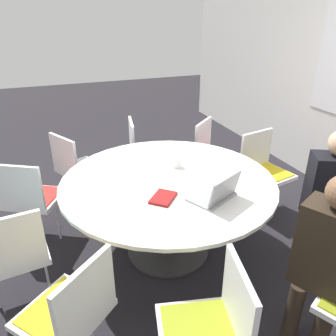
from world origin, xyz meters
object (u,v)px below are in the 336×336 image
Objects in this scene: handbag at (187,171)px; chair_9 at (212,325)px; chair_5 at (76,165)px; laptop at (217,194)px; person_0 at (328,254)px; chair_7 at (13,251)px; spiral_notebook at (163,198)px; chair_3 at (213,151)px; chair_8 at (71,309)px; chair_2 at (263,166)px; chair_6 at (30,195)px; chair_4 at (143,149)px; coffee_cup at (177,163)px; person_1 at (331,192)px.

chair_9 is at bearing -21.33° from handbag.
laptop reaches higher than chair_5.
chair_5 is at bearing 2.14° from person_0.
chair_7 is 3.32× the size of spiral_notebook.
chair_9 is 3.32× the size of spiral_notebook.
chair_3 is 2.04m from person_0.
chair_3 is 2.33m from chair_9.
chair_2 is at bearing -11.31° from chair_8.
chair_6 is 1.00× the size of chair_8.
chair_5 reaches higher than spiral_notebook.
chair_7 is 0.71m from chair_8.
chair_6 is 1.66m from laptop.
chair_2 is 1.00× the size of chair_6.
chair_8 reaches higher than handbag.
chair_5 is at bearing -48.20° from chair_3.
chair_3 and chair_4 have the same top height.
laptop is (-0.77, 0.43, 0.27)m from chair_9.
chair_3 is 0.81m from chair_4.
chair_2 is at bearing 96.37° from coffee_cup.
coffee_cup is at bearing -29.74° from handbag.
chair_5 is 9.75× the size of coffee_cup.
laptop is 0.39m from spiral_notebook.
laptop is (-0.41, 1.10, 0.27)m from chair_8.
chair_4 is 9.75× the size of coffee_cup.
chair_3 is at bearing 132.24° from coffee_cup.
person_1 is (-0.55, 0.57, 0.00)m from person_0.
chair_4 is 2.08m from person_1.
chair_9 is 1.47m from coffee_cup.
laptop is at bearing 1.74° from chair_5.
chair_4 is at bearing 57.88° from chair_6.
chair_7 is 1.00× the size of chair_9.
chair_2 is 3.32× the size of spiral_notebook.
chair_3 is at bearing 20.23° from chair_7.
chair_6 is at bearing -63.06° from laptop.
chair_5 is 1.72m from laptop.
handbag is (-1.77, -0.42, -0.56)m from person_1.
chair_2 reaches higher than handbag.
chair_2 and chair_9 have the same top height.
chair_2 is 1.04m from handbag.
laptop reaches higher than handbag.
chair_6 reaches higher than handbag.
person_1 is (0.92, -0.06, 0.20)m from chair_2.
person_1 is 13.76× the size of coffee_cup.
chair_9 is at bearing -68.63° from chair_8.
chair_4 is at bearing 39.62° from chair_7.
chair_3 is 1.00× the size of chair_6.
chair_2 is at bearing 29.23° from handbag.
coffee_cup is (0.36, 1.25, 0.26)m from chair_6.
spiral_notebook is (-0.56, 0.74, 0.23)m from chair_8.
chair_6 is 0.71× the size of person_0.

